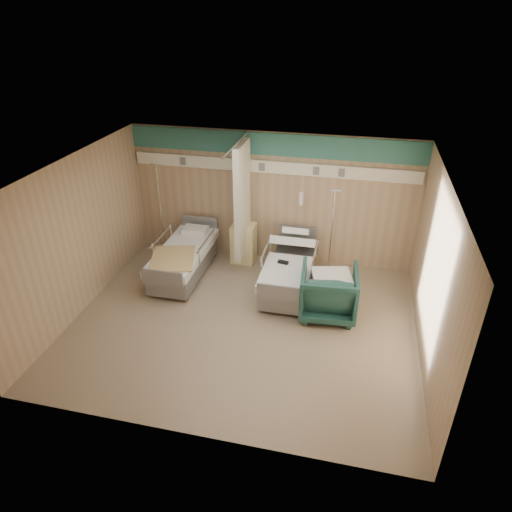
# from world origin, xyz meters

# --- Properties ---
(ground) EXTENTS (6.00, 5.00, 0.00)m
(ground) POSITION_xyz_m (0.00, 0.00, 0.00)
(ground) COLOR gray
(ground) RESTS_ON ground
(room_walls) EXTENTS (6.04, 5.04, 2.82)m
(room_walls) POSITION_xyz_m (-0.03, 0.25, 1.86)
(room_walls) COLOR tan
(room_walls) RESTS_ON ground
(bed_right) EXTENTS (1.00, 2.16, 0.63)m
(bed_right) POSITION_xyz_m (0.60, 1.30, 0.32)
(bed_right) COLOR white
(bed_right) RESTS_ON ground
(bed_left) EXTENTS (1.00, 2.16, 0.63)m
(bed_left) POSITION_xyz_m (-1.60, 1.30, 0.32)
(bed_left) COLOR white
(bed_left) RESTS_ON ground
(bedside_cabinet) EXTENTS (0.50, 0.48, 0.85)m
(bedside_cabinet) POSITION_xyz_m (-0.55, 2.20, 0.42)
(bedside_cabinet) COLOR #F5E799
(bedside_cabinet) RESTS_ON ground
(visitor_armchair) EXTENTS (1.07, 1.09, 0.93)m
(visitor_armchair) POSITION_xyz_m (1.43, 0.61, 0.46)
(visitor_armchair) COLOR #1C4640
(visitor_armchair) RESTS_ON ground
(waffle_blanket) EXTENTS (0.80, 0.74, 0.08)m
(waffle_blanket) POSITION_xyz_m (1.46, 0.63, 0.97)
(waffle_blanket) COLOR silver
(waffle_blanket) RESTS_ON visitor_armchair
(iv_stand_right) EXTENTS (0.34, 0.34, 1.88)m
(iv_stand_right) POSITION_xyz_m (1.32, 2.01, 0.38)
(iv_stand_right) COLOR silver
(iv_stand_right) RESTS_ON ground
(iv_stand_left) EXTENTS (0.38, 0.38, 2.10)m
(iv_stand_left) POSITION_xyz_m (-2.37, 2.08, 0.43)
(iv_stand_left) COLOR silver
(iv_stand_left) RESTS_ON ground
(call_remote) EXTENTS (0.21, 0.12, 0.04)m
(call_remote) POSITION_xyz_m (0.50, 1.17, 0.65)
(call_remote) COLOR black
(call_remote) RESTS_ON bed_right
(tan_blanket) EXTENTS (1.07, 1.21, 0.04)m
(tan_blanket) POSITION_xyz_m (-1.63, 0.84, 0.65)
(tan_blanket) COLOR tan
(tan_blanket) RESTS_ON bed_left
(toiletry_bag) EXTENTS (0.22, 0.16, 0.11)m
(toiletry_bag) POSITION_xyz_m (-0.57, 2.16, 0.91)
(toiletry_bag) COLOR black
(toiletry_bag) RESTS_ON bedside_cabinet
(white_cup) EXTENTS (0.12, 0.12, 0.14)m
(white_cup) POSITION_xyz_m (-0.61, 2.27, 0.92)
(white_cup) COLOR white
(white_cup) RESTS_ON bedside_cabinet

